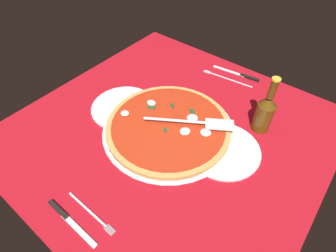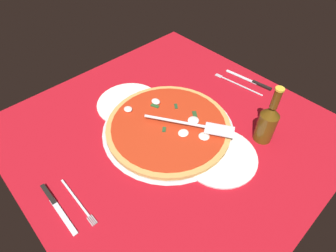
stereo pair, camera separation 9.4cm
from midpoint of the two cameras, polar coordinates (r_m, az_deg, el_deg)
ground_plane at (r=95.14cm, az=3.26°, el=-1.29°), size 100.08×100.08×0.80cm
pizza_pan at (r=94.81cm, az=2.83°, el=-0.74°), size 45.84×45.84×0.85cm
dinner_plate_left at (r=89.40cm, az=13.68°, el=-6.34°), size 24.03×24.03×1.00cm
dinner_plate_right at (r=104.57cm, az=-5.64°, el=4.58°), size 24.18×24.18×1.00cm
pizza at (r=93.92cm, az=2.89°, el=-0.19°), size 43.10×43.10×3.05cm
pizza_server at (r=91.66cm, az=8.14°, el=0.11°), size 27.45×19.03×1.00cm
place_setting_near at (r=119.63cm, az=18.04°, el=8.36°), size 22.84×14.40×1.40cm
place_setting_far at (r=81.76cm, az=-17.41°, el=-15.43°), size 20.70×11.42×1.40cm
beer_bottle at (r=93.68cm, az=22.84°, el=0.59°), size 6.07×6.07×21.64cm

